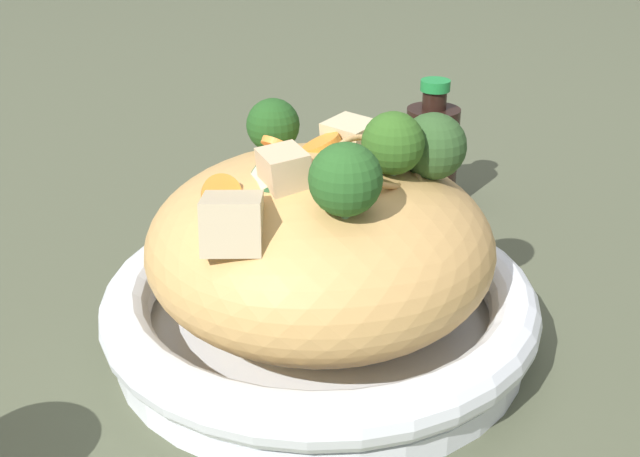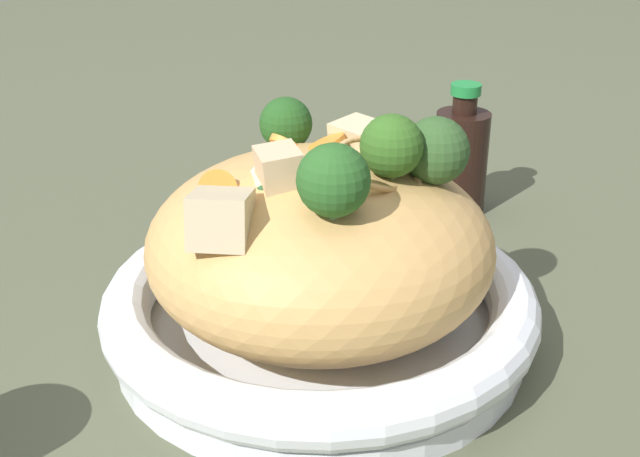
# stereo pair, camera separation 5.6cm
# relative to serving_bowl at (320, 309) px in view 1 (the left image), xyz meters

# --- Properties ---
(ground_plane) EXTENTS (3.00, 3.00, 0.00)m
(ground_plane) POSITION_rel_serving_bowl_xyz_m (0.00, 0.00, -0.03)
(ground_plane) COLOR #4C513B
(serving_bowl) EXTENTS (0.30, 0.30, 0.05)m
(serving_bowl) POSITION_rel_serving_bowl_xyz_m (0.00, 0.00, 0.00)
(serving_bowl) COLOR white
(serving_bowl) RESTS_ON ground_plane
(noodle_heap) EXTENTS (0.24, 0.24, 0.14)m
(noodle_heap) POSITION_rel_serving_bowl_xyz_m (0.00, 0.00, 0.05)
(noodle_heap) COLOR tan
(noodle_heap) RESTS_ON serving_bowl
(broccoli_florets) EXTENTS (0.20, 0.15, 0.07)m
(broccoli_florets) POSITION_rel_serving_bowl_xyz_m (0.02, 0.02, 0.12)
(broccoli_florets) COLOR #97BB7B
(broccoli_florets) RESTS_ON serving_bowl
(carrot_coins) EXTENTS (0.07, 0.14, 0.03)m
(carrot_coins) POSITION_rel_serving_bowl_xyz_m (-0.03, -0.00, 0.11)
(carrot_coins) COLOR orange
(carrot_coins) RESTS_ON serving_bowl
(zucchini_slices) EXTENTS (0.08, 0.14, 0.04)m
(zucchini_slices) POSITION_rel_serving_bowl_xyz_m (-0.02, 0.01, 0.11)
(zucchini_slices) COLOR #C2DC97
(zucchini_slices) RESTS_ON serving_bowl
(chicken_chunks) EXTENTS (0.08, 0.18, 0.05)m
(chicken_chunks) POSITION_rel_serving_bowl_xyz_m (0.00, -0.04, 0.11)
(chicken_chunks) COLOR #CCB88F
(chicken_chunks) RESTS_ON serving_bowl
(soy_sauce_bottle) EXTENTS (0.05, 0.05, 0.12)m
(soy_sauce_bottle) POSITION_rel_serving_bowl_xyz_m (-0.11, 0.24, 0.03)
(soy_sauce_bottle) COLOR black
(soy_sauce_bottle) RESTS_ON ground_plane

